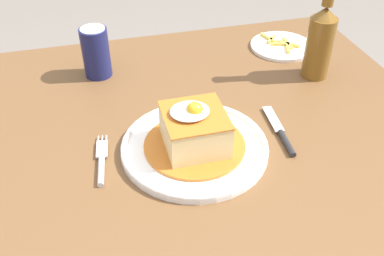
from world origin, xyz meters
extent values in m
cube|color=brown|center=(0.00, 0.00, 0.72)|extent=(1.17, 0.95, 0.04)
cylinder|color=brown|center=(0.51, 0.40, 0.35)|extent=(0.07, 0.07, 0.70)
cylinder|color=white|center=(0.04, -0.04, 0.74)|extent=(0.29, 0.29, 0.01)
torus|color=white|center=(0.04, -0.04, 0.75)|extent=(0.29, 0.29, 0.01)
cylinder|color=#C66B23|center=(0.04, -0.04, 0.75)|extent=(0.20, 0.20, 0.01)
cube|color=#E5C684|center=(0.04, -0.04, 0.79)|extent=(0.11, 0.12, 0.07)
cube|color=#C66B23|center=(0.04, -0.04, 0.83)|extent=(0.12, 0.12, 0.00)
ellipsoid|color=white|center=(0.03, -0.04, 0.83)|extent=(0.07, 0.07, 0.01)
sphere|color=yellow|center=(0.04, -0.04, 0.84)|extent=(0.03, 0.03, 0.03)
cylinder|color=silver|center=(-0.15, -0.06, 0.75)|extent=(0.02, 0.08, 0.01)
cube|color=silver|center=(-0.14, 0.00, 0.75)|extent=(0.03, 0.05, 0.00)
cylinder|color=silver|center=(-0.13, 0.03, 0.75)|extent=(0.01, 0.03, 0.00)
cylinder|color=silver|center=(-0.14, 0.03, 0.75)|extent=(0.01, 0.03, 0.00)
cylinder|color=silver|center=(-0.14, 0.03, 0.75)|extent=(0.01, 0.03, 0.00)
cylinder|color=#262628|center=(0.22, -0.08, 0.75)|extent=(0.02, 0.08, 0.01)
cube|color=silver|center=(0.23, 0.01, 0.75)|extent=(0.03, 0.09, 0.00)
cylinder|color=#191E51|center=(-0.12, 0.30, 0.80)|extent=(0.07, 0.07, 0.12)
cylinder|color=silver|center=(-0.12, 0.30, 0.86)|extent=(0.06, 0.06, 0.00)
cylinder|color=brown|center=(0.40, 0.16, 0.81)|extent=(0.06, 0.06, 0.15)
cone|color=brown|center=(0.40, 0.16, 0.90)|extent=(0.06, 0.06, 0.03)
cylinder|color=white|center=(0.38, 0.31, 0.74)|extent=(0.17, 0.17, 0.01)
cube|color=#EAC64C|center=(0.38, 0.28, 0.75)|extent=(0.02, 0.05, 0.01)
cube|color=#EAC64C|center=(0.36, 0.34, 0.75)|extent=(0.04, 0.04, 0.01)
cube|color=#EAC64C|center=(0.37, 0.31, 0.75)|extent=(0.05, 0.02, 0.01)
cube|color=#EAC64C|center=(0.36, 0.35, 0.75)|extent=(0.03, 0.07, 0.01)
cube|color=#EAC64C|center=(0.40, 0.30, 0.75)|extent=(0.05, 0.05, 0.01)
cube|color=#EAC64C|center=(0.40, 0.31, 0.75)|extent=(0.02, 0.07, 0.01)
camera|label=1|loc=(-0.13, -0.67, 1.30)|focal=40.79mm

